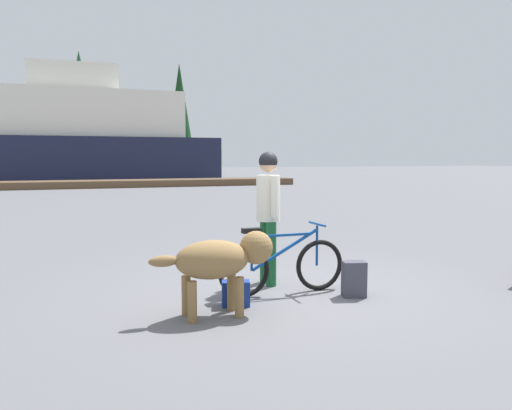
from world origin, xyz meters
name	(u,v)px	position (x,y,z in m)	size (l,w,h in m)	color
ground_plane	(287,291)	(0.00, 0.00, 0.00)	(160.00, 160.00, 0.00)	slate
bicycle	(282,266)	(-0.13, -0.13, 0.37)	(1.70, 0.44, 0.89)	black
person_cyclist	(268,204)	(-0.10, 0.42, 1.10)	(0.32, 0.53, 1.80)	#19592D
dog	(221,260)	(-1.11, -0.71, 0.62)	(1.38, 0.50, 0.91)	olive
backpack	(354,279)	(0.66, -0.56, 0.22)	(0.28, 0.20, 0.44)	#3F3F4C
handbag_pannier	(236,293)	(-0.84, -0.42, 0.15)	(0.32, 0.18, 0.29)	navy
dock_pier	(142,183)	(1.91, 25.13, 0.20)	(18.55, 2.49, 0.40)	brown
ferry_boat	(39,138)	(-3.91, 33.35, 3.06)	(24.33, 7.82, 8.70)	#191E38
pine_tree_center	(80,102)	(-0.48, 48.96, 7.21)	(4.20, 4.20, 12.19)	#4C331E
pine_tree_far_right	(180,109)	(9.99, 51.00, 7.01)	(3.02, 3.02, 11.96)	#4C331E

